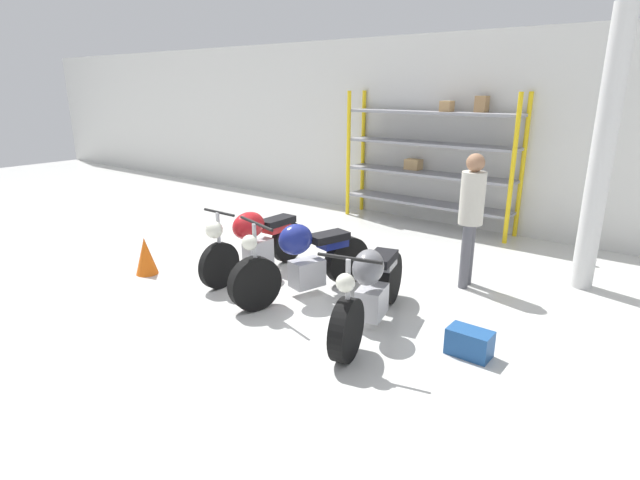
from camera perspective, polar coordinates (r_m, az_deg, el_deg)
The scene contains 10 objects.
ground_plane at distance 6.53m, azimuth -2.18°, elevation -6.70°, with size 30.00×30.00×0.00m, color silver.
back_wall at distance 10.05m, azimuth 15.58°, elevation 11.75°, with size 30.00×0.08×3.60m.
shelving_rack at distance 9.94m, azimuth 12.40°, elevation 9.26°, with size 3.45×0.63×2.56m.
support_pillar at distance 7.38m, azimuth 29.53°, elevation 8.43°, with size 0.28×0.28×3.60m.
motorcycle_red at distance 7.25m, azimuth -7.53°, elevation -0.01°, with size 0.57×2.02×1.07m.
motorcycle_blue at distance 6.45m, azimuth -1.92°, elevation -2.39°, with size 0.91×2.08×1.11m.
motorcycle_grey at distance 5.63m, azimuth 5.80°, elevation -5.61°, with size 0.85×2.16×1.08m.
person_browsing at distance 6.91m, azimuth 16.91°, elevation 3.38°, with size 0.36×0.36×1.82m.
toolbox at distance 5.41m, azimuth 16.70°, elevation -11.17°, with size 0.44×0.26×0.28m.
traffic_cone at distance 7.70m, azimuth -19.30°, elevation -1.72°, with size 0.32×0.32×0.55m.
Camera 1 is at (3.87, -4.55, 2.64)m, focal length 28.00 mm.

